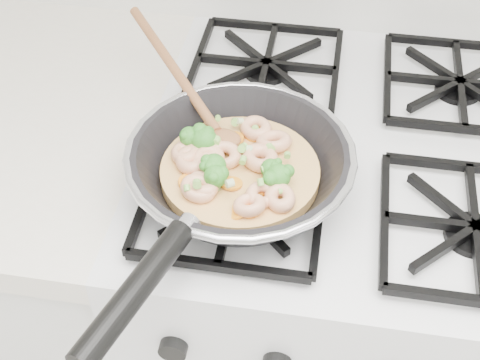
# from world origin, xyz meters

# --- Properties ---
(stove) EXTENTS (0.60, 0.60, 0.92)m
(stove) POSITION_xyz_m (0.00, 1.70, 0.46)
(stove) COLOR white
(stove) RESTS_ON ground
(skillet) EXTENTS (0.36, 0.58, 0.09)m
(skillet) POSITION_xyz_m (-0.15, 1.57, 0.96)
(skillet) COLOR black
(skillet) RESTS_ON stove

